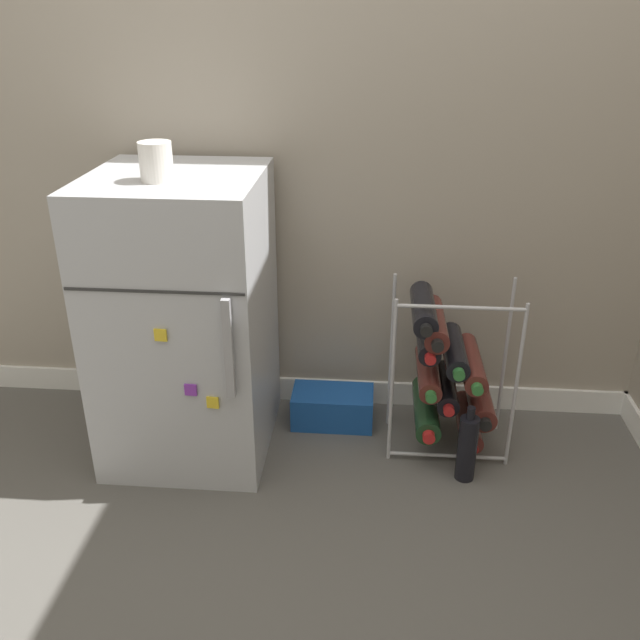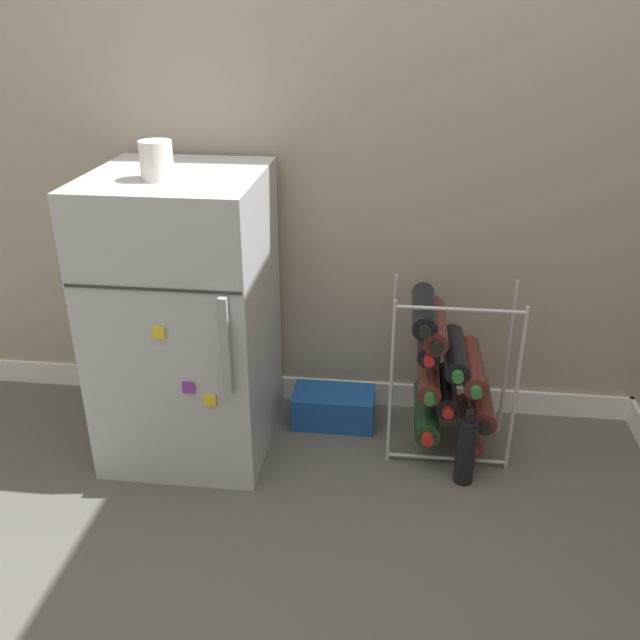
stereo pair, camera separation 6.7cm
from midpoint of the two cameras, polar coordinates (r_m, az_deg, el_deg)
The scene contains 7 objects.
ground_plane at distance 2.02m, azimuth 2.02°, elevation -17.63°, with size 14.00×14.00×0.00m, color #56544F.
wall_back at distance 2.23m, azimuth 4.32°, elevation 21.71°, with size 7.03×0.07×2.50m.
mini_fridge at distance 2.20m, azimuth -10.28°, elevation 0.27°, with size 0.51×0.56×0.92m.
wine_rack at distance 2.24m, azimuth 11.43°, elevation -4.29°, with size 0.40×0.33×0.57m.
soda_box at distance 2.44m, azimuth 1.96°, elevation -7.35°, with size 0.29×0.16×0.12m.
fridge_top_cup at distance 1.97m, azimuth -12.64°, elevation 12.98°, with size 0.09×0.09×0.11m.
loose_bottle_floor at distance 2.19m, azimuth 13.05°, elevation -10.67°, with size 0.06×0.06×0.26m.
Camera 2 is at (0.14, -1.48, 1.37)m, focal length 38.00 mm.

